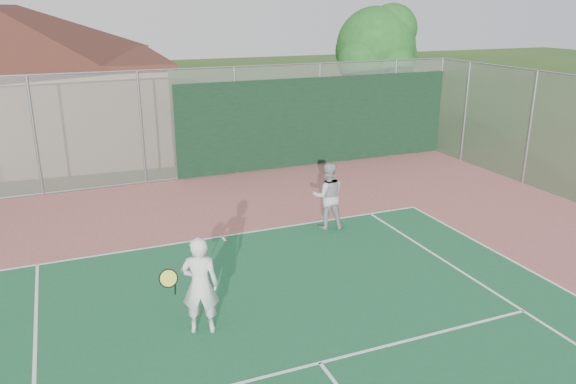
# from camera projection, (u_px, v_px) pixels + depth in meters

# --- Properties ---
(back_fence) EXTENTS (20.08, 0.11, 3.53)m
(back_fence) POSITION_uv_depth(u_px,v_px,m) (239.00, 124.00, 18.27)
(back_fence) COLOR gray
(back_fence) RESTS_ON ground
(side_fence_right) EXTENTS (0.08, 9.00, 3.50)m
(side_fence_right) POSITION_uv_depth(u_px,v_px,m) (530.00, 129.00, 17.17)
(side_fence_right) COLOR gray
(side_fence_right) RESTS_ON ground
(tree) EXTENTS (3.91, 3.71, 5.46)m
(tree) POSITION_uv_depth(u_px,v_px,m) (378.00, 50.00, 23.42)
(tree) COLOR #3E2A16
(tree) RESTS_ON ground
(player_white_front) EXTENTS (1.09, 0.74, 1.72)m
(player_white_front) POSITION_uv_depth(u_px,v_px,m) (200.00, 286.00, 9.35)
(player_white_front) COLOR silver
(player_white_front) RESTS_ON ground
(player_grey_back) EXTENTS (0.94, 0.82, 1.67)m
(player_grey_back) POSITION_uv_depth(u_px,v_px,m) (328.00, 197.00, 13.86)
(player_grey_back) COLOR #A8ABAE
(player_grey_back) RESTS_ON ground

